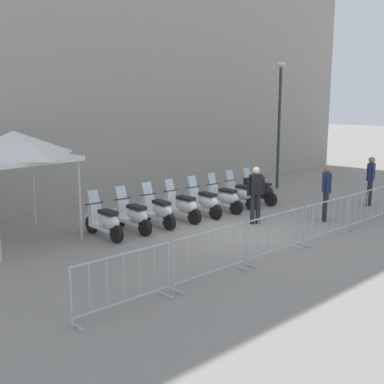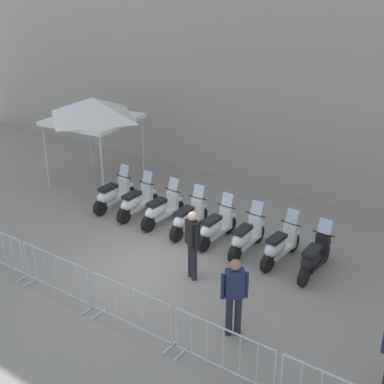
{
  "view_description": "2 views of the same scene",
  "coord_description": "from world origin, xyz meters",
  "px_view_note": "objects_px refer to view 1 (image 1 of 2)",
  "views": [
    {
      "loc": [
        -10.7,
        -7.53,
        3.66
      ],
      "look_at": [
        -0.25,
        1.59,
        0.96
      ],
      "focal_mm": 44.24,
      "sensor_mm": 36.0,
      "label": 1
    },
    {
      "loc": [
        6.09,
        -9.33,
        6.94
      ],
      "look_at": [
        -0.23,
        2.27,
        1.14
      ],
      "focal_mm": 49.82,
      "sensor_mm": 36.0,
      "label": 2
    }
  ],
  "objects_px": {
    "barrier_segment_1": "(212,256)",
    "motorcycle_6": "(241,194)",
    "motorcycle_2": "(158,211)",
    "barrier_segment_2": "(277,236)",
    "barrier_segment_0": "(124,283)",
    "motorcycle_1": "(133,216)",
    "officer_by_barriers": "(326,190)",
    "barrier_segment_4": "(367,208)",
    "street_lamp": "(279,112)",
    "officer_mid_plaza": "(256,192)",
    "canopy_tent": "(14,146)",
    "officer_near_row_end": "(371,178)",
    "motorcycle_0": "(105,222)",
    "motorcycle_5": "(224,198)",
    "motorcycle_3": "(182,206)",
    "motorcycle_7": "(259,191)",
    "motorcycle_4": "(204,202)",
    "barrier_segment_3": "(327,220)"
  },
  "relations": [
    {
      "from": "barrier_segment_1",
      "to": "motorcycle_6",
      "type": "bearing_deg",
      "value": 30.4
    },
    {
      "from": "motorcycle_2",
      "to": "barrier_segment_2",
      "type": "distance_m",
      "value": 4.12
    },
    {
      "from": "motorcycle_6",
      "to": "barrier_segment_0",
      "type": "xyz_separation_m",
      "value": [
        -8.11,
        -3.25,
        0.07
      ]
    },
    {
      "from": "motorcycle_1",
      "to": "officer_by_barriers",
      "type": "distance_m",
      "value": 5.91
    },
    {
      "from": "motorcycle_6",
      "to": "barrier_segment_4",
      "type": "xyz_separation_m",
      "value": [
        0.48,
        -4.22,
        0.07
      ]
    },
    {
      "from": "motorcycle_2",
      "to": "street_lamp",
      "type": "xyz_separation_m",
      "value": [
        7.63,
        0.56,
        2.72
      ]
    },
    {
      "from": "officer_by_barriers",
      "to": "barrier_segment_1",
      "type": "bearing_deg",
      "value": -175.97
    },
    {
      "from": "motorcycle_6",
      "to": "motorcycle_2",
      "type": "bearing_deg",
      "value": 174.16
    },
    {
      "from": "officer_mid_plaza",
      "to": "motorcycle_2",
      "type": "bearing_deg",
      "value": 136.36
    },
    {
      "from": "motorcycle_1",
      "to": "barrier_segment_0",
      "type": "xyz_separation_m",
      "value": [
        -3.55,
        -3.72,
        0.07
      ]
    },
    {
      "from": "officer_mid_plaza",
      "to": "motorcycle_1",
      "type": "bearing_deg",
      "value": 145.17
    },
    {
      "from": "street_lamp",
      "to": "officer_by_barriers",
      "type": "xyz_separation_m",
      "value": [
        -3.82,
        -4.0,
        -2.19
      ]
    },
    {
      "from": "motorcycle_2",
      "to": "canopy_tent",
      "type": "height_order",
      "value": "canopy_tent"
    },
    {
      "from": "officer_near_row_end",
      "to": "officer_by_barriers",
      "type": "xyz_separation_m",
      "value": [
        -3.08,
        0.19,
        0.0
      ]
    },
    {
      "from": "motorcycle_0",
      "to": "motorcycle_6",
      "type": "bearing_deg",
      "value": -5.91
    },
    {
      "from": "motorcycle_1",
      "to": "officer_near_row_end",
      "type": "distance_m",
      "value": 8.65
    },
    {
      "from": "motorcycle_5",
      "to": "motorcycle_3",
      "type": "bearing_deg",
      "value": 172.68
    },
    {
      "from": "motorcycle_1",
      "to": "barrier_segment_1",
      "type": "bearing_deg",
      "value": -109.49
    },
    {
      "from": "officer_by_barriers",
      "to": "motorcycle_5",
      "type": "bearing_deg",
      "value": 109.11
    },
    {
      "from": "barrier_segment_1",
      "to": "officer_mid_plaza",
      "type": "height_order",
      "value": "officer_mid_plaza"
    },
    {
      "from": "street_lamp",
      "to": "motorcycle_6",
      "type": "bearing_deg",
      "value": -166.75
    },
    {
      "from": "motorcycle_0",
      "to": "street_lamp",
      "type": "bearing_deg",
      "value": 2.25
    },
    {
      "from": "motorcycle_0",
      "to": "canopy_tent",
      "type": "height_order",
      "value": "canopy_tent"
    },
    {
      "from": "motorcycle_7",
      "to": "motorcycle_0",
      "type": "bearing_deg",
      "value": 173.59
    },
    {
      "from": "motorcycle_0",
      "to": "motorcycle_1",
      "type": "relative_size",
      "value": 1.0
    },
    {
      "from": "motorcycle_7",
      "to": "canopy_tent",
      "type": "relative_size",
      "value": 0.59
    },
    {
      "from": "motorcycle_2",
      "to": "motorcycle_5",
      "type": "relative_size",
      "value": 1.0
    },
    {
      "from": "barrier_segment_1",
      "to": "barrier_segment_2",
      "type": "height_order",
      "value": "same"
    },
    {
      "from": "motorcycle_6",
      "to": "street_lamp",
      "type": "distance_m",
      "value": 4.91
    },
    {
      "from": "motorcycle_0",
      "to": "motorcycle_1",
      "type": "height_order",
      "value": "same"
    },
    {
      "from": "motorcycle_4",
      "to": "barrier_segment_0",
      "type": "bearing_deg",
      "value": -151.63
    },
    {
      "from": "officer_by_barriers",
      "to": "canopy_tent",
      "type": "relative_size",
      "value": 0.59
    },
    {
      "from": "motorcycle_2",
      "to": "barrier_segment_3",
      "type": "height_order",
      "value": "motorcycle_2"
    },
    {
      "from": "motorcycle_3",
      "to": "motorcycle_7",
      "type": "xyz_separation_m",
      "value": [
        3.64,
        -0.42,
        0.0
      ]
    },
    {
      "from": "barrier_segment_0",
      "to": "motorcycle_1",
      "type": "bearing_deg",
      "value": 46.33
    },
    {
      "from": "barrier_segment_1",
      "to": "officer_by_barriers",
      "type": "height_order",
      "value": "officer_by_barriers"
    },
    {
      "from": "motorcycle_4",
      "to": "barrier_segment_3",
      "type": "distance_m",
      "value": 4.12
    },
    {
      "from": "barrier_segment_0",
      "to": "street_lamp",
      "type": "xyz_separation_m",
      "value": [
        12.08,
        4.19,
        2.65
      ]
    },
    {
      "from": "motorcycle_3",
      "to": "motorcycle_5",
      "type": "xyz_separation_m",
      "value": [
        1.82,
        -0.23,
        0.0
      ]
    },
    {
      "from": "motorcycle_1",
      "to": "motorcycle_6",
      "type": "xyz_separation_m",
      "value": [
        4.56,
        -0.46,
        0.0
      ]
    },
    {
      "from": "motorcycle_3",
      "to": "officer_mid_plaza",
      "type": "height_order",
      "value": "officer_mid_plaza"
    },
    {
      "from": "barrier_segment_4",
      "to": "officer_near_row_end",
      "type": "distance_m",
      "value": 2.96
    },
    {
      "from": "motorcycle_3",
      "to": "street_lamp",
      "type": "height_order",
      "value": "street_lamp"
    },
    {
      "from": "motorcycle_6",
      "to": "barrier_segment_1",
      "type": "relative_size",
      "value": 0.83
    },
    {
      "from": "motorcycle_4",
      "to": "motorcycle_6",
      "type": "relative_size",
      "value": 1.0
    },
    {
      "from": "motorcycle_7",
      "to": "barrier_segment_1",
      "type": "bearing_deg",
      "value": -154.04
    },
    {
      "from": "barrier_segment_1",
      "to": "barrier_segment_4",
      "type": "bearing_deg",
      "value": -6.45
    },
    {
      "from": "motorcycle_2",
      "to": "canopy_tent",
      "type": "xyz_separation_m",
      "value": [
        -3.5,
        1.61,
        2.06
      ]
    },
    {
      "from": "motorcycle_1",
      "to": "officer_mid_plaza",
      "type": "distance_m",
      "value": 3.71
    },
    {
      "from": "motorcycle_0",
      "to": "motorcycle_1",
      "type": "distance_m",
      "value": 0.92
    }
  ]
}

